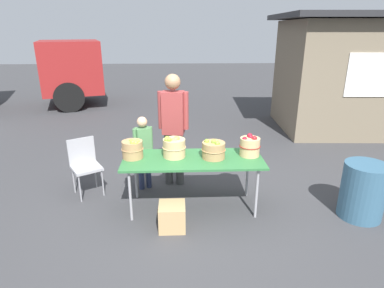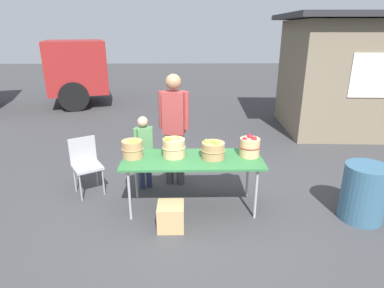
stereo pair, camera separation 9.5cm
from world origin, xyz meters
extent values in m
plane|color=#38383A|center=(0.00, 0.00, 0.00)|extent=(40.00, 40.00, 0.00)
cube|color=#2D6B38|center=(0.00, 0.00, 0.73)|extent=(1.90, 0.76, 0.03)
cylinder|color=#99999E|center=(-0.83, -0.30, 0.36)|extent=(0.04, 0.04, 0.72)
cylinder|color=#99999E|center=(0.83, -0.30, 0.36)|extent=(0.04, 0.04, 0.72)
cylinder|color=#99999E|center=(-0.83, 0.30, 0.36)|extent=(0.04, 0.04, 0.72)
cylinder|color=#99999E|center=(0.83, 0.30, 0.36)|extent=(0.04, 0.04, 0.72)
cylinder|color=#A87F51|center=(-0.82, 0.06, 0.87)|extent=(0.28, 0.28, 0.24)
torus|color=#A87F51|center=(-0.82, 0.06, 0.88)|extent=(0.30, 0.30, 0.01)
sphere|color=#8CB738|center=(-0.76, -0.02, 0.99)|extent=(0.08, 0.08, 0.08)
sphere|color=#8CB738|center=(-0.74, 0.05, 0.98)|extent=(0.07, 0.07, 0.07)
sphere|color=#7AA833|center=(-0.83, 0.08, 0.97)|extent=(0.07, 0.07, 0.07)
sphere|color=#7AA833|center=(-0.78, -0.01, 0.98)|extent=(0.08, 0.08, 0.08)
sphere|color=#8CB738|center=(-0.80, -0.02, 1.00)|extent=(0.07, 0.07, 0.07)
cylinder|color=tan|center=(-0.25, 0.08, 0.88)|extent=(0.30, 0.30, 0.25)
torus|color=tan|center=(-0.25, 0.08, 0.89)|extent=(0.32, 0.32, 0.01)
sphere|color=#7AA833|center=(-0.35, 0.11, 1.01)|extent=(0.07, 0.07, 0.07)
sphere|color=#8CB738|center=(-0.35, 0.03, 1.02)|extent=(0.07, 0.07, 0.07)
sphere|color=#7AA833|center=(-0.32, 0.01, 1.02)|extent=(0.07, 0.07, 0.07)
sphere|color=#8CB738|center=(-0.23, 0.10, 1.00)|extent=(0.07, 0.07, 0.07)
sphere|color=#8CB738|center=(-0.21, 0.08, 1.01)|extent=(0.08, 0.08, 0.08)
sphere|color=#9EC647|center=(-0.23, 0.07, 1.00)|extent=(0.08, 0.08, 0.08)
sphere|color=#9EC647|center=(-0.26, 0.05, 0.99)|extent=(0.07, 0.07, 0.07)
cylinder|color=#A87F51|center=(0.28, 0.01, 0.86)|extent=(0.31, 0.31, 0.22)
torus|color=#A87F51|center=(0.28, 0.01, 0.87)|extent=(0.33, 0.33, 0.01)
sphere|color=#7AA833|center=(0.19, 0.03, 0.98)|extent=(0.07, 0.07, 0.07)
sphere|color=#7AA833|center=(0.28, 0.00, 0.99)|extent=(0.07, 0.07, 0.07)
sphere|color=#7AA833|center=(0.32, -0.06, 0.98)|extent=(0.07, 0.07, 0.07)
sphere|color=#9EC647|center=(0.31, 0.02, 0.98)|extent=(0.07, 0.07, 0.07)
cylinder|color=tan|center=(0.79, 0.08, 0.88)|extent=(0.27, 0.27, 0.25)
torus|color=maroon|center=(0.79, 0.08, 0.89)|extent=(0.29, 0.29, 0.01)
sphere|color=maroon|center=(0.70, 0.05, 1.00)|extent=(0.07, 0.07, 0.07)
sphere|color=maroon|center=(0.83, 0.04, 1.01)|extent=(0.08, 0.08, 0.08)
sphere|color=maroon|center=(0.79, 0.14, 1.01)|extent=(0.08, 0.08, 0.08)
sphere|color=maroon|center=(0.80, 0.11, 1.00)|extent=(0.08, 0.08, 0.08)
cylinder|color=#3F3F3F|center=(-0.18, 0.74, 0.44)|extent=(0.13, 0.13, 0.87)
cylinder|color=#3F3F3F|center=(-0.36, 0.77, 0.44)|extent=(0.13, 0.13, 0.87)
cube|color=maroon|center=(-0.27, 0.76, 1.20)|extent=(0.36, 0.28, 0.65)
sphere|color=#936B4C|center=(-0.27, 0.76, 1.67)|extent=(0.24, 0.24, 0.24)
cylinder|color=maroon|center=(-0.08, 0.73, 1.23)|extent=(0.09, 0.09, 0.58)
cylinder|color=maroon|center=(-0.46, 0.79, 1.23)|extent=(0.09, 0.09, 0.58)
cylinder|color=#262D4C|center=(-0.68, 0.64, 0.29)|extent=(0.08, 0.08, 0.57)
cylinder|color=#262D4C|center=(-0.79, 0.59, 0.29)|extent=(0.08, 0.08, 0.57)
cube|color=#4C7F4C|center=(-0.73, 0.61, 0.79)|extent=(0.26, 0.23, 0.43)
sphere|color=tan|center=(-0.73, 0.61, 1.10)|extent=(0.16, 0.16, 0.16)
cylinder|color=#4C7F4C|center=(-0.62, 0.67, 0.81)|extent=(0.06, 0.06, 0.38)
cylinder|color=#4C7F4C|center=(-0.85, 0.56, 0.81)|extent=(0.06, 0.06, 0.38)
cube|color=maroon|center=(-3.63, 6.73, 1.25)|extent=(2.34, 2.54, 1.60)
cube|color=black|center=(-2.82, 6.98, 1.57)|extent=(0.56, 1.70, 0.80)
cylinder|color=black|center=(-4.07, 7.59, 0.45)|extent=(0.94, 0.53, 0.90)
cylinder|color=black|center=(-3.50, 5.77, 0.45)|extent=(0.94, 0.53, 0.90)
cube|color=#726651|center=(3.94, 3.75, 1.30)|extent=(3.12, 2.55, 2.60)
cube|color=#262628|center=(3.94, 3.75, 2.68)|extent=(3.64, 3.07, 0.12)
cube|color=#99999E|center=(-1.58, 0.45, 0.44)|extent=(0.55, 0.55, 0.04)
cube|color=#99999E|center=(-1.67, 0.60, 0.66)|extent=(0.36, 0.23, 0.40)
cylinder|color=gray|center=(-1.64, 0.21, 0.21)|extent=(0.02, 0.02, 0.42)
cylinder|color=gray|center=(-1.35, 0.39, 0.21)|extent=(0.02, 0.02, 0.42)
cylinder|color=gray|center=(-1.81, 0.50, 0.21)|extent=(0.02, 0.02, 0.42)
cylinder|color=gray|center=(-1.52, 0.68, 0.21)|extent=(0.02, 0.02, 0.42)
cylinder|color=#335972|center=(2.25, -0.33, 0.38)|extent=(0.56, 0.56, 0.76)
cube|color=tan|center=(-0.29, -0.51, 0.17)|extent=(0.33, 0.33, 0.33)
camera|label=1|loc=(-0.18, -4.04, 2.41)|focal=30.14mm
camera|label=2|loc=(-0.09, -4.04, 2.41)|focal=30.14mm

